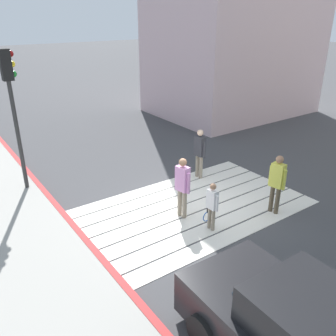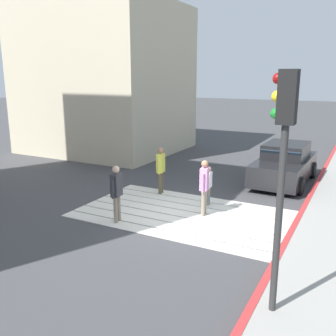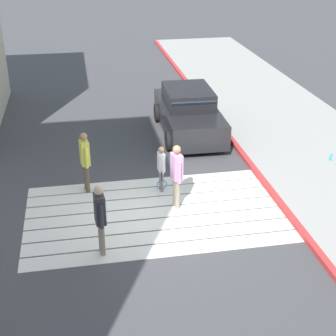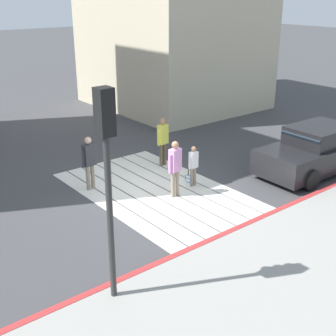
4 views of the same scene
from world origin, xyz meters
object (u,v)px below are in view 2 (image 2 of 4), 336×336
Objects in this scene: car_parked_near_curb at (285,164)px; pedestrian_child_with_racket at (208,184)px; traffic_light_corner at (283,147)px; pedestrian_adult_lead at (161,167)px; pedestrian_adult_trailing at (117,190)px; pedestrian_adult_side at (204,184)px.

car_parked_near_curb is 3.33× the size of pedestrian_child_with_racket.
traffic_light_corner is 2.50× the size of pedestrian_adult_lead.
car_parked_near_curb is 7.42m from pedestrian_adult_trailing.
traffic_light_corner reaches higher than pedestrian_child_with_racket.
pedestrian_adult_trailing is at bearing -25.22° from traffic_light_corner.
traffic_light_corner reaches higher than pedestrian_adult_side.
pedestrian_adult_side is 0.98m from pedestrian_child_with_racket.
pedestrian_adult_side is (1.40, 4.90, 0.26)m from car_parked_near_curb.
pedestrian_adult_lead is 0.99× the size of pedestrian_adult_side.
car_parked_near_curb reaches higher than pedestrian_child_with_racket.
car_parked_near_curb is 1.02× the size of traffic_light_corner.
pedestrian_child_with_racket is at bearing 169.34° from pedestrian_adult_lead.
traffic_light_corner is 5.88m from pedestrian_adult_trailing.
pedestrian_child_with_racket is (-1.98, 0.37, -0.25)m from pedestrian_adult_lead.
pedestrian_adult_trailing reaches higher than pedestrian_child_with_racket.
traffic_light_corner reaches higher than pedestrian_adult_trailing.
pedestrian_adult_side is 1.31× the size of pedestrian_child_with_racket.
pedestrian_adult_side reaches higher than pedestrian_adult_lead.
car_parked_near_curb is 5.11m from pedestrian_adult_side.
pedestrian_adult_lead is 1.30× the size of pedestrian_child_with_racket.
pedestrian_adult_lead is 2.99m from pedestrian_adult_trailing.
car_parked_near_curb is at bearing -105.95° from pedestrian_adult_side.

